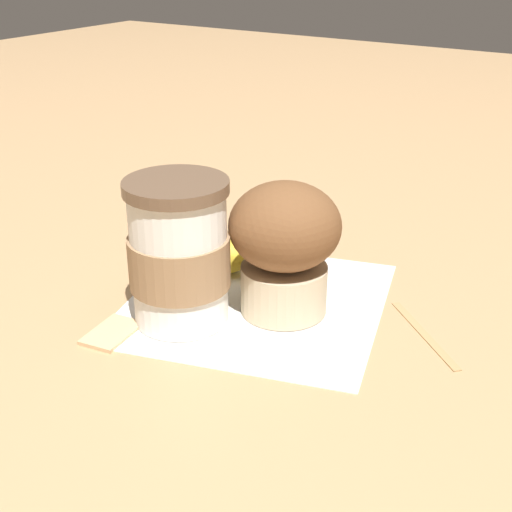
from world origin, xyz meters
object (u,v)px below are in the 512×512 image
at_px(banana, 220,259).
at_px(sugar_packet, 112,331).
at_px(muffin, 285,243).
at_px(coffee_cup, 179,254).

height_order(banana, sugar_packet, banana).
bearing_deg(banana, muffin, -106.06).
bearing_deg(muffin, sugar_packet, 138.58).
distance_m(coffee_cup, muffin, 0.09).
xyz_separation_m(coffee_cup, sugar_packet, (-0.05, 0.03, -0.06)).
relative_size(muffin, banana, 0.87).
bearing_deg(coffee_cup, muffin, -47.37).
relative_size(coffee_cup, muffin, 1.07).
distance_m(banana, sugar_packet, 0.14).
distance_m(muffin, sugar_packet, 0.16).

